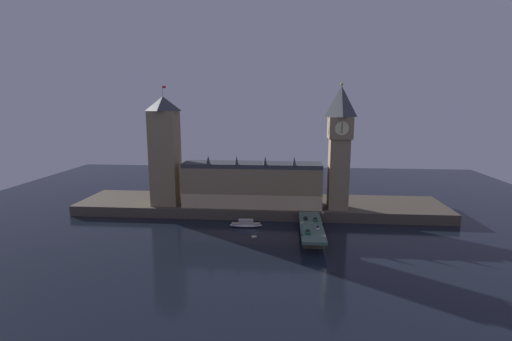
{
  "coord_description": "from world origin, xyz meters",
  "views": [
    {
      "loc": [
        16.18,
        -180.96,
        64.86
      ],
      "look_at": [
        -0.63,
        20.0,
        28.47
      ],
      "focal_mm": 26.0,
      "sensor_mm": 36.0,
      "label": 1
    }
  ],
  "objects_px": {
    "clock_tower": "(340,144)",
    "victoria_tower": "(165,151)",
    "car_northbound_lead": "(306,218)",
    "car_southbound_lead": "(317,228)",
    "pedestrian_near_rail": "(303,234)",
    "car_northbound_trail": "(308,232)",
    "street_lamp_mid": "(323,217)",
    "street_lamp_near": "(302,227)",
    "boat_upstream": "(246,224)",
    "car_southbound_trail": "(315,219)"
  },
  "relations": [
    {
      "from": "boat_upstream",
      "to": "pedestrian_near_rail",
      "type": "bearing_deg",
      "value": -43.79
    },
    {
      "from": "car_northbound_trail",
      "to": "boat_upstream",
      "type": "distance_m",
      "value": 39.73
    },
    {
      "from": "car_northbound_trail",
      "to": "car_southbound_lead",
      "type": "bearing_deg",
      "value": 51.24
    },
    {
      "from": "car_northbound_trail",
      "to": "street_lamp_mid",
      "type": "distance_m",
      "value": 14.39
    },
    {
      "from": "car_southbound_lead",
      "to": "pedestrian_near_rail",
      "type": "relative_size",
      "value": 2.13
    },
    {
      "from": "car_northbound_lead",
      "to": "car_northbound_trail",
      "type": "distance_m",
      "value": 20.96
    },
    {
      "from": "car_northbound_trail",
      "to": "pedestrian_near_rail",
      "type": "bearing_deg",
      "value": -121.51
    },
    {
      "from": "street_lamp_mid",
      "to": "car_southbound_trail",
      "type": "bearing_deg",
      "value": 110.33
    },
    {
      "from": "car_southbound_lead",
      "to": "street_lamp_near",
      "type": "bearing_deg",
      "value": -130.0
    },
    {
      "from": "street_lamp_near",
      "to": "boat_upstream",
      "type": "xyz_separation_m",
      "value": [
        -28.56,
        26.9,
        -8.57
      ]
    },
    {
      "from": "car_northbound_trail",
      "to": "street_lamp_near",
      "type": "xyz_separation_m",
      "value": [
        -2.84,
        -3.12,
        3.32
      ]
    },
    {
      "from": "victoria_tower",
      "to": "car_southbound_lead",
      "type": "relative_size",
      "value": 17.98
    },
    {
      "from": "car_northbound_lead",
      "to": "street_lamp_mid",
      "type": "relative_size",
      "value": 0.64
    },
    {
      "from": "car_southbound_lead",
      "to": "street_lamp_near",
      "type": "distance_m",
      "value": 12.49
    },
    {
      "from": "street_lamp_mid",
      "to": "boat_upstream",
      "type": "height_order",
      "value": "street_lamp_mid"
    },
    {
      "from": "victoria_tower",
      "to": "street_lamp_mid",
      "type": "relative_size",
      "value": 10.03
    },
    {
      "from": "victoria_tower",
      "to": "street_lamp_near",
      "type": "height_order",
      "value": "victoria_tower"
    },
    {
      "from": "street_lamp_near",
      "to": "street_lamp_mid",
      "type": "distance_m",
      "value": 18.12
    },
    {
      "from": "clock_tower",
      "to": "pedestrian_near_rail",
      "type": "height_order",
      "value": "clock_tower"
    },
    {
      "from": "clock_tower",
      "to": "car_northbound_lead",
      "type": "distance_m",
      "value": 46.76
    },
    {
      "from": "street_lamp_mid",
      "to": "clock_tower",
      "type": "bearing_deg",
      "value": 70.67
    },
    {
      "from": "car_southbound_trail",
      "to": "pedestrian_near_rail",
      "type": "bearing_deg",
      "value": -107.48
    },
    {
      "from": "car_southbound_lead",
      "to": "car_southbound_trail",
      "type": "xyz_separation_m",
      "value": [
        0.0,
        13.18,
        0.04
      ]
    },
    {
      "from": "clock_tower",
      "to": "boat_upstream",
      "type": "relative_size",
      "value": 4.0
    },
    {
      "from": "street_lamp_near",
      "to": "boat_upstream",
      "type": "distance_m",
      "value": 40.16
    },
    {
      "from": "clock_tower",
      "to": "pedestrian_near_rail",
      "type": "xyz_separation_m",
      "value": [
        -21.36,
        -47.51,
        -36.03
      ]
    },
    {
      "from": "clock_tower",
      "to": "boat_upstream",
      "type": "bearing_deg",
      "value": -158.57
    },
    {
      "from": "boat_upstream",
      "to": "car_northbound_lead",
      "type": "bearing_deg",
      "value": -5.12
    },
    {
      "from": "victoria_tower",
      "to": "car_northbound_lead",
      "type": "xyz_separation_m",
      "value": [
        81.31,
        -24.69,
        -30.91
      ]
    },
    {
      "from": "victoria_tower",
      "to": "car_northbound_trail",
      "type": "distance_m",
      "value": 98.23
    },
    {
      "from": "clock_tower",
      "to": "victoria_tower",
      "type": "distance_m",
      "value": 100.4
    },
    {
      "from": "boat_upstream",
      "to": "car_southbound_trail",
      "type": "bearing_deg",
      "value": -7.09
    },
    {
      "from": "victoria_tower",
      "to": "car_southbound_trail",
      "type": "height_order",
      "value": "victoria_tower"
    },
    {
      "from": "car_northbound_trail",
      "to": "street_lamp_mid",
      "type": "relative_size",
      "value": 0.66
    },
    {
      "from": "street_lamp_near",
      "to": "street_lamp_mid",
      "type": "height_order",
      "value": "street_lamp_mid"
    },
    {
      "from": "car_southbound_lead",
      "to": "car_northbound_lead",
      "type": "bearing_deg",
      "value": 108.16
    },
    {
      "from": "car_northbound_lead",
      "to": "clock_tower",
      "type": "bearing_deg",
      "value": 50.02
    },
    {
      "from": "victoria_tower",
      "to": "car_northbound_trail",
      "type": "xyz_separation_m",
      "value": [
        81.31,
        -45.66,
        -30.86
      ]
    },
    {
      "from": "victoria_tower",
      "to": "pedestrian_near_rail",
      "type": "height_order",
      "value": "victoria_tower"
    },
    {
      "from": "car_northbound_lead",
      "to": "car_southbound_lead",
      "type": "bearing_deg",
      "value": -71.84
    },
    {
      "from": "street_lamp_near",
      "to": "boat_upstream",
      "type": "relative_size",
      "value": 0.37
    },
    {
      "from": "pedestrian_near_rail",
      "to": "car_northbound_trail",
      "type": "bearing_deg",
      "value": 58.49
    },
    {
      "from": "car_northbound_trail",
      "to": "street_lamp_mid",
      "type": "xyz_separation_m",
      "value": [
        7.72,
        11.6,
        3.6
      ]
    },
    {
      "from": "car_northbound_lead",
      "to": "car_northbound_trail",
      "type": "xyz_separation_m",
      "value": [
        0.0,
        -20.96,
        0.04
      ]
    },
    {
      "from": "clock_tower",
      "to": "victoria_tower",
      "type": "height_order",
      "value": "clock_tower"
    },
    {
      "from": "street_lamp_mid",
      "to": "car_northbound_lead",
      "type": "bearing_deg",
      "value": 129.5
    },
    {
      "from": "car_northbound_lead",
      "to": "car_southbound_lead",
      "type": "xyz_separation_m",
      "value": [
        4.88,
        -14.88,
        -0.04
      ]
    },
    {
      "from": "victoria_tower",
      "to": "car_southbound_trail",
      "type": "relative_size",
      "value": 15.74
    },
    {
      "from": "clock_tower",
      "to": "car_northbound_lead",
      "type": "xyz_separation_m",
      "value": [
        -18.92,
        -22.57,
        -36.33
      ]
    },
    {
      "from": "car_northbound_trail",
      "to": "street_lamp_mid",
      "type": "height_order",
      "value": "street_lamp_mid"
    }
  ]
}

